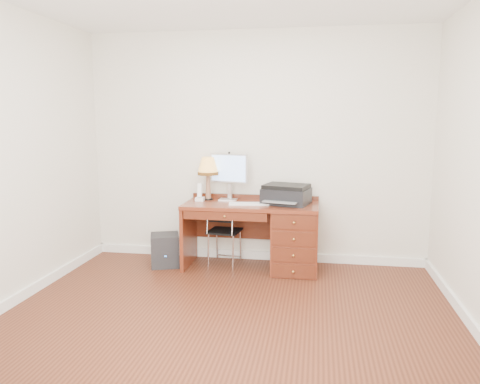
% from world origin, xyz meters
% --- Properties ---
extents(ground, '(4.00, 4.00, 0.00)m').
position_xyz_m(ground, '(0.00, 0.00, 0.00)').
color(ground, '#3F1A0E').
rests_on(ground, ground).
extents(room_shell, '(4.00, 4.00, 4.00)m').
position_xyz_m(room_shell, '(0.00, 0.63, 0.05)').
color(room_shell, silver).
rests_on(room_shell, ground).
extents(desk, '(1.50, 0.67, 0.75)m').
position_xyz_m(desk, '(0.32, 1.40, 0.41)').
color(desk, maroon).
rests_on(desk, ground).
extents(monitor, '(0.46, 0.21, 0.54)m').
position_xyz_m(monitor, '(-0.29, 1.59, 1.09)').
color(monitor, silver).
rests_on(monitor, desk).
extents(keyboard, '(0.48, 0.20, 0.02)m').
position_xyz_m(keyboard, '(-0.00, 1.33, 0.76)').
color(keyboard, white).
rests_on(keyboard, desk).
extents(mouse_pad, '(0.22, 0.22, 0.04)m').
position_xyz_m(mouse_pad, '(0.46, 1.36, 0.76)').
color(mouse_pad, black).
rests_on(mouse_pad, desk).
extents(printer, '(0.57, 0.49, 0.22)m').
position_xyz_m(printer, '(0.39, 1.44, 0.86)').
color(printer, black).
rests_on(printer, desk).
extents(leg_lamp, '(0.24, 0.24, 0.50)m').
position_xyz_m(leg_lamp, '(-0.53, 1.55, 1.12)').
color(leg_lamp, black).
rests_on(leg_lamp, desk).
extents(phone, '(0.10, 0.10, 0.20)m').
position_xyz_m(phone, '(-0.61, 1.46, 0.81)').
color(phone, white).
rests_on(phone, desk).
extents(pen_cup, '(0.07, 0.07, 0.09)m').
position_xyz_m(pen_cup, '(0.11, 1.59, 0.79)').
color(pen_cup, black).
rests_on(pen_cup, desk).
extents(chair, '(0.39, 0.39, 0.75)m').
position_xyz_m(chair, '(-0.33, 1.44, 0.45)').
color(chair, black).
rests_on(chair, ground).
extents(equipment_box, '(0.41, 0.41, 0.37)m').
position_xyz_m(equipment_box, '(-0.99, 1.31, 0.19)').
color(equipment_box, black).
rests_on(equipment_box, ground).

